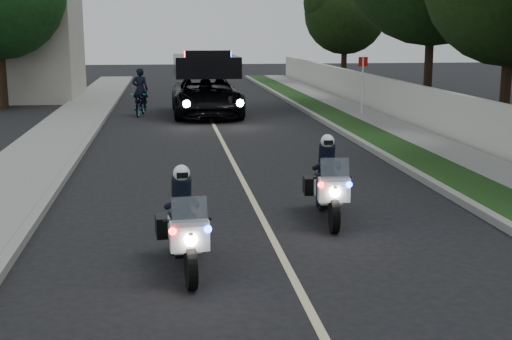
# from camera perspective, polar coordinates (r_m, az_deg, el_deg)

# --- Properties ---
(ground) EXTENTS (120.00, 120.00, 0.00)m
(ground) POSITION_cam_1_polar(r_m,az_deg,el_deg) (10.11, 2.62, -8.08)
(ground) COLOR black
(ground) RESTS_ON ground
(curb_right) EXTENTS (0.20, 60.00, 0.15)m
(curb_right) POSITION_cam_1_polar(r_m,az_deg,el_deg) (20.48, 9.04, 2.13)
(curb_right) COLOR gray
(curb_right) RESTS_ON ground
(grass_verge) EXTENTS (1.20, 60.00, 0.16)m
(grass_verge) POSITION_cam_1_polar(r_m,az_deg,el_deg) (20.69, 10.90, 2.17)
(grass_verge) COLOR #193814
(grass_verge) RESTS_ON ground
(sidewalk_right) EXTENTS (1.40, 60.00, 0.16)m
(sidewalk_right) POSITION_cam_1_polar(r_m,az_deg,el_deg) (21.13, 14.25, 2.22)
(sidewalk_right) COLOR gray
(sidewalk_right) RESTS_ON ground
(property_wall) EXTENTS (0.22, 60.00, 1.50)m
(property_wall) POSITION_cam_1_polar(r_m,az_deg,el_deg) (21.43, 16.83, 4.02)
(property_wall) COLOR beige
(property_wall) RESTS_ON ground
(curb_left) EXTENTS (0.20, 60.00, 0.15)m
(curb_left) POSITION_cam_1_polar(r_m,az_deg,el_deg) (19.79, -14.38, 1.58)
(curb_left) COLOR gray
(curb_left) RESTS_ON ground
(sidewalk_left) EXTENTS (2.00, 60.00, 0.16)m
(sidewalk_left) POSITION_cam_1_polar(r_m,az_deg,el_deg) (19.96, -17.52, 1.49)
(sidewalk_left) COLOR gray
(sidewalk_left) RESTS_ON ground
(lane_marking) EXTENTS (0.12, 50.00, 0.01)m
(lane_marking) POSITION_cam_1_polar(r_m,az_deg,el_deg) (19.73, -2.47, 1.70)
(lane_marking) COLOR #BFB78C
(lane_marking) RESTS_ON ground
(police_moto_left) EXTENTS (0.79, 1.85, 1.53)m
(police_moto_left) POSITION_cam_1_polar(r_m,az_deg,el_deg) (10.03, -5.98, -8.28)
(police_moto_left) COLOR silver
(police_moto_left) RESTS_ON ground
(police_moto_right) EXTENTS (0.80, 1.89, 1.57)m
(police_moto_right) POSITION_cam_1_polar(r_m,az_deg,el_deg) (12.55, 5.94, -4.17)
(police_moto_right) COLOR white
(police_moto_right) RESTS_ON ground
(police_suv) EXTENTS (2.73, 5.81, 2.81)m
(police_suv) POSITION_cam_1_polar(r_m,az_deg,el_deg) (27.72, -4.14, 4.55)
(police_suv) COLOR black
(police_suv) RESTS_ON ground
(bicycle) EXTENTS (0.85, 1.83, 0.92)m
(bicycle) POSITION_cam_1_polar(r_m,az_deg,el_deg) (28.02, -9.57, 4.50)
(bicycle) COLOR black
(bicycle) RESTS_ON ground
(cyclist) EXTENTS (0.62, 0.42, 1.71)m
(cyclist) POSITION_cam_1_polar(r_m,az_deg,el_deg) (28.02, -9.57, 4.50)
(cyclist) COLOR black
(cyclist) RESTS_ON ground
(sign_post) EXTENTS (0.38, 0.38, 2.44)m
(sign_post) POSITION_cam_1_polar(r_m,az_deg,el_deg) (27.57, 8.79, 4.41)
(sign_post) COLOR red
(sign_post) RESTS_ON ground
(tree_right_c) EXTENTS (6.43, 6.43, 9.97)m
(tree_right_c) POSITION_cam_1_polar(r_m,az_deg,el_deg) (25.49, 19.89, 3.27)
(tree_right_c) COLOR #1A3510
(tree_right_c) RESTS_ON ground
(tree_right_d) EXTENTS (8.13, 8.13, 12.63)m
(tree_right_d) POSITION_cam_1_polar(r_m,az_deg,el_deg) (30.38, 14.02, 4.86)
(tree_right_d) COLOR #183712
(tree_right_d) RESTS_ON ground
(tree_right_e) EXTENTS (6.85, 6.85, 8.59)m
(tree_right_e) POSITION_cam_1_polar(r_m,az_deg,el_deg) (44.45, 7.30, 7.16)
(tree_right_e) COLOR black
(tree_right_e) RESTS_ON ground
(tree_left_near) EXTENTS (7.12, 7.12, 9.84)m
(tree_left_near) POSITION_cam_1_polar(r_m,az_deg,el_deg) (32.18, -20.23, 4.85)
(tree_left_near) COLOR #164217
(tree_left_near) RESTS_ON ground
(tree_left_far) EXTENTS (7.46, 7.46, 9.51)m
(tree_left_far) POSITION_cam_1_polar(r_m,az_deg,el_deg) (37.79, -19.69, 5.80)
(tree_left_far) COLOR #163510
(tree_left_far) RESTS_ON ground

